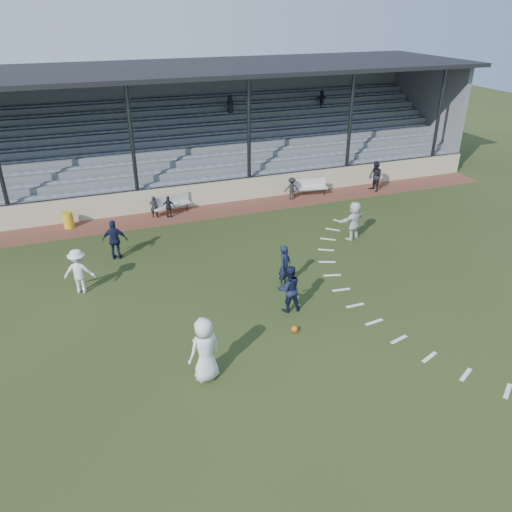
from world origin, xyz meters
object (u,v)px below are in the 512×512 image
(bench_right, at_px, (309,186))
(player_white_lead, at_px, (205,349))
(bench_left, at_px, (172,203))
(football, at_px, (295,329))
(official, at_px, (375,177))
(trash_bin, at_px, (68,220))
(player_navy_lead, at_px, (285,266))

(bench_right, relative_size, player_white_lead, 1.02)
(bench_left, relative_size, bench_right, 1.00)
(football, bearing_deg, official, 47.80)
(player_white_lead, bearing_deg, bench_left, -115.03)
(trash_bin, distance_m, official, 16.58)
(player_navy_lead, xyz_separation_m, official, (9.05, 8.04, 0.04))
(bench_right, height_order, player_white_lead, player_white_lead)
(player_white_lead, relative_size, player_navy_lead, 1.19)
(bench_left, distance_m, player_white_lead, 12.92)
(player_white_lead, distance_m, player_navy_lead, 5.85)
(player_white_lead, height_order, official, player_white_lead)
(player_white_lead, bearing_deg, trash_bin, -92.78)
(bench_right, bearing_deg, trash_bin, -169.97)
(player_navy_lead, bearing_deg, trash_bin, 88.88)
(trash_bin, xyz_separation_m, player_navy_lead, (7.52, -8.60, 0.43))
(bench_right, height_order, official, official)
(bench_left, relative_size, player_white_lead, 1.02)
(bench_right, xyz_separation_m, official, (3.83, -0.66, 0.29))
(player_white_lead, xyz_separation_m, official, (13.24, 12.11, -0.12))
(bench_left, distance_m, trash_bin, 5.03)
(bench_left, bearing_deg, bench_right, -17.24)
(bench_left, distance_m, bench_right, 7.71)
(bench_left, bearing_deg, trash_bin, 164.58)
(bench_left, xyz_separation_m, bench_right, (7.71, -0.04, 0.00))
(trash_bin, bearing_deg, bench_left, 1.53)
(bench_right, bearing_deg, official, -0.21)
(bench_left, xyz_separation_m, trash_bin, (-5.02, -0.13, -0.18))
(trash_bin, relative_size, player_white_lead, 0.39)
(trash_bin, height_order, football, trash_bin)
(bench_right, xyz_separation_m, player_navy_lead, (-5.21, -8.70, 0.25))
(football, distance_m, player_navy_lead, 3.14)
(player_navy_lead, bearing_deg, official, -0.67)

